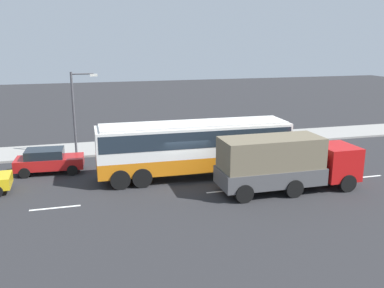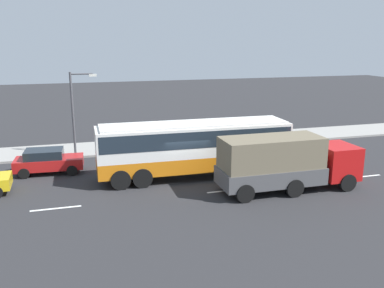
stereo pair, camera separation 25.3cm
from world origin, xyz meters
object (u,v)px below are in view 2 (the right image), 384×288
(coach_bus, at_px, (194,143))
(car_red_compact, at_px, (48,161))
(pedestrian_near_curb, at_px, (133,133))
(street_lamp, at_px, (76,107))
(cargo_truck, at_px, (285,162))

(coach_bus, bearing_deg, car_red_compact, 161.12)
(car_red_compact, relative_size, pedestrian_near_curb, 2.34)
(car_red_compact, distance_m, street_lamp, 4.71)
(coach_bus, height_order, street_lamp, street_lamp)
(coach_bus, relative_size, pedestrian_near_curb, 6.49)
(pedestrian_near_curb, bearing_deg, car_red_compact, -19.39)
(coach_bus, distance_m, pedestrian_near_curb, 8.09)
(car_red_compact, bearing_deg, pedestrian_near_curb, 41.55)
(cargo_truck, bearing_deg, coach_bus, 138.44)
(cargo_truck, height_order, pedestrian_near_curb, cargo_truck)
(cargo_truck, distance_m, pedestrian_near_curb, 13.03)
(coach_bus, relative_size, street_lamp, 2.00)
(car_red_compact, height_order, street_lamp, street_lamp)
(car_red_compact, distance_m, pedestrian_near_curb, 7.43)
(cargo_truck, relative_size, car_red_compact, 1.88)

